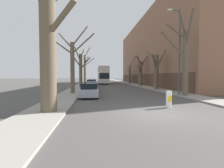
{
  "coord_description": "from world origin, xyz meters",
  "views": [
    {
      "loc": [
        -3.41,
        -9.13,
        2.07
      ],
      "look_at": [
        0.71,
        31.58,
        0.2
      ],
      "focal_mm": 28.0,
      "sensor_mm": 36.0,
      "label": 1
    }
  ],
  "objects_px": {
    "street_tree_left_2": "(81,69)",
    "traffic_bollard": "(169,99)",
    "street_tree_left_3": "(85,68)",
    "lamp_post": "(179,48)",
    "street_tree_right_2": "(141,71)",
    "street_tree_right_1": "(156,70)",
    "street_tree_left_0": "(49,47)",
    "street_tree_right_3": "(130,73)",
    "parked_car_0": "(89,90)",
    "street_tree_right_0": "(184,58)",
    "parked_car_2": "(91,84)",
    "street_tree_left_1": "(73,62)",
    "double_decker_bus": "(103,74)",
    "parked_car_3": "(92,83)",
    "parked_car_1": "(91,87)"
  },
  "relations": [
    {
      "from": "street_tree_left_0",
      "to": "lamp_post",
      "type": "distance_m",
      "value": 13.36
    },
    {
      "from": "street_tree_right_0",
      "to": "parked_car_3",
      "type": "relative_size",
      "value": 2.07
    },
    {
      "from": "street_tree_left_3",
      "to": "lamp_post",
      "type": "height_order",
      "value": "lamp_post"
    },
    {
      "from": "traffic_bollard",
      "to": "street_tree_left_0",
      "type": "bearing_deg",
      "value": -172.63
    },
    {
      "from": "street_tree_left_0",
      "to": "street_tree_right_3",
      "type": "distance_m",
      "value": 36.72
    },
    {
      "from": "street_tree_left_2",
      "to": "street_tree_right_2",
      "type": "distance_m",
      "value": 12.39
    },
    {
      "from": "street_tree_left_2",
      "to": "street_tree_right_3",
      "type": "height_order",
      "value": "street_tree_right_3"
    },
    {
      "from": "street_tree_left_2",
      "to": "parked_car_1",
      "type": "relative_size",
      "value": 1.58
    },
    {
      "from": "street_tree_left_3",
      "to": "traffic_bollard",
      "type": "height_order",
      "value": "street_tree_left_3"
    },
    {
      "from": "street_tree_left_2",
      "to": "street_tree_right_1",
      "type": "relative_size",
      "value": 1.14
    },
    {
      "from": "street_tree_left_2",
      "to": "traffic_bollard",
      "type": "distance_m",
      "value": 21.67
    },
    {
      "from": "street_tree_right_2",
      "to": "parked_car_1",
      "type": "bearing_deg",
      "value": -131.1
    },
    {
      "from": "street_tree_left_3",
      "to": "street_tree_right_3",
      "type": "relative_size",
      "value": 1.14
    },
    {
      "from": "street_tree_left_2",
      "to": "street_tree_right_2",
      "type": "height_order",
      "value": "street_tree_left_2"
    },
    {
      "from": "street_tree_left_2",
      "to": "parked_car_2",
      "type": "height_order",
      "value": "street_tree_left_2"
    },
    {
      "from": "street_tree_left_3",
      "to": "double_decker_bus",
      "type": "distance_m",
      "value": 5.94
    },
    {
      "from": "street_tree_left_2",
      "to": "street_tree_right_2",
      "type": "bearing_deg",
      "value": 17.88
    },
    {
      "from": "street_tree_right_2",
      "to": "parked_car_2",
      "type": "bearing_deg",
      "value": -154.69
    },
    {
      "from": "street_tree_right_2",
      "to": "parked_car_0",
      "type": "distance_m",
      "value": 20.5
    },
    {
      "from": "traffic_bollard",
      "to": "street_tree_left_2",
      "type": "bearing_deg",
      "value": 109.62
    },
    {
      "from": "street_tree_right_1",
      "to": "parked_car_2",
      "type": "relative_size",
      "value": 1.41
    },
    {
      "from": "street_tree_right_1",
      "to": "traffic_bollard",
      "type": "relative_size",
      "value": 5.76
    },
    {
      "from": "street_tree_right_2",
      "to": "double_decker_bus",
      "type": "height_order",
      "value": "street_tree_right_2"
    },
    {
      "from": "parked_car_0",
      "to": "double_decker_bus",
      "type": "bearing_deg",
      "value": 84.5
    },
    {
      "from": "street_tree_left_3",
      "to": "street_tree_right_2",
      "type": "height_order",
      "value": "street_tree_left_3"
    },
    {
      "from": "double_decker_bus",
      "to": "traffic_bollard",
      "type": "relative_size",
      "value": 10.35
    },
    {
      "from": "street_tree_left_1",
      "to": "street_tree_left_0",
      "type": "bearing_deg",
      "value": -89.97
    },
    {
      "from": "street_tree_left_1",
      "to": "parked_car_0",
      "type": "bearing_deg",
      "value": -58.51
    },
    {
      "from": "parked_car_3",
      "to": "lamp_post",
      "type": "xyz_separation_m",
      "value": [
        9.16,
        -18.48,
        4.25
      ]
    },
    {
      "from": "street_tree_right_1",
      "to": "traffic_bollard",
      "type": "xyz_separation_m",
      "value": [
        -4.42,
        -14.64,
        -2.44
      ]
    },
    {
      "from": "street_tree_left_3",
      "to": "double_decker_bus",
      "type": "bearing_deg",
      "value": 38.41
    },
    {
      "from": "double_decker_bus",
      "to": "parked_car_0",
      "type": "relative_size",
      "value": 2.75
    },
    {
      "from": "lamp_post",
      "to": "traffic_bollard",
      "type": "relative_size",
      "value": 8.13
    },
    {
      "from": "street_tree_left_1",
      "to": "parked_car_1",
      "type": "height_order",
      "value": "street_tree_left_1"
    },
    {
      "from": "street_tree_right_0",
      "to": "parked_car_2",
      "type": "distance_m",
      "value": 16.87
    },
    {
      "from": "street_tree_right_0",
      "to": "parked_car_0",
      "type": "xyz_separation_m",
      "value": [
        -9.46,
        0.53,
        -3.16
      ]
    },
    {
      "from": "street_tree_left_0",
      "to": "street_tree_right_0",
      "type": "xyz_separation_m",
      "value": [
        11.41,
        6.68,
        0.15
      ]
    },
    {
      "from": "parked_car_1",
      "to": "lamp_post",
      "type": "bearing_deg",
      "value": -34.49
    },
    {
      "from": "street_tree_left_2",
      "to": "double_decker_bus",
      "type": "bearing_deg",
      "value": 72.93
    },
    {
      "from": "parked_car_0",
      "to": "street_tree_right_1",
      "type": "bearing_deg",
      "value": 40.62
    },
    {
      "from": "street_tree_right_3",
      "to": "parked_car_0",
      "type": "distance_m",
      "value": 29.36
    },
    {
      "from": "traffic_bollard",
      "to": "parked_car_1",
      "type": "bearing_deg",
      "value": 112.9
    },
    {
      "from": "double_decker_bus",
      "to": "lamp_post",
      "type": "height_order",
      "value": "lamp_post"
    },
    {
      "from": "street_tree_right_3",
      "to": "parked_car_0",
      "type": "bearing_deg",
      "value": -109.57
    },
    {
      "from": "street_tree_right_1",
      "to": "parked_car_0",
      "type": "bearing_deg",
      "value": -139.38
    },
    {
      "from": "street_tree_left_2",
      "to": "parked_car_1",
      "type": "height_order",
      "value": "street_tree_left_2"
    },
    {
      "from": "street_tree_left_1",
      "to": "traffic_bollard",
      "type": "distance_m",
      "value": 12.33
    },
    {
      "from": "street_tree_left_3",
      "to": "traffic_bollard",
      "type": "relative_size",
      "value": 7.89
    },
    {
      "from": "double_decker_bus",
      "to": "traffic_bollard",
      "type": "xyz_separation_m",
      "value": [
        2.54,
        -35.47,
        -1.99
      ]
    },
    {
      "from": "street_tree_right_1",
      "to": "street_tree_right_3",
      "type": "xyz_separation_m",
      "value": [
        0.04,
        19.2,
        -0.04
      ]
    }
  ]
}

